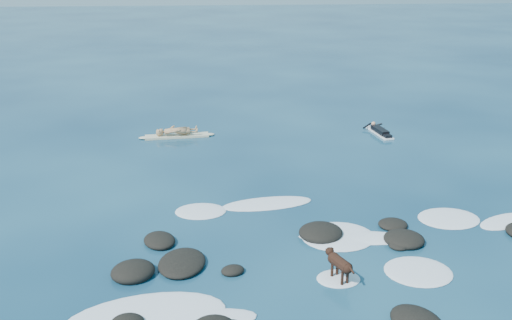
{
  "coord_description": "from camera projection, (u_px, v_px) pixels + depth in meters",
  "views": [
    {
      "loc": [
        -3.23,
        -14.58,
        7.63
      ],
      "look_at": [
        -1.63,
        4.0,
        0.9
      ],
      "focal_mm": 40.0,
      "sensor_mm": 36.0,
      "label": 1
    }
  ],
  "objects": [
    {
      "name": "paddling_surfer_rig",
      "position": [
        380.0,
        131.0,
        25.72
      ],
      "size": [
        0.99,
        2.21,
        0.38
      ],
      "rotation": [
        0.0,
        0.0,
        1.73
      ],
      "color": "white",
      "rests_on": "ground"
    },
    {
      "name": "dog",
      "position": [
        339.0,
        262.0,
        14.01
      ],
      "size": [
        0.62,
        1.13,
        0.76
      ],
      "rotation": [
        0.0,
        0.0,
        1.99
      ],
      "color": "black",
      "rests_on": "ground"
    },
    {
      "name": "reef_rocks",
      "position": [
        287.0,
        270.0,
        14.47
      ],
      "size": [
        12.36,
        6.26,
        0.45
      ],
      "color": "black",
      "rests_on": "ground"
    },
    {
      "name": "standing_surfer_rig",
      "position": [
        176.0,
        121.0,
        25.04
      ],
      "size": [
        3.37,
        0.83,
        1.91
      ],
      "rotation": [
        0.0,
        0.0,
        0.09
      ],
      "color": "beige",
      "rests_on": "ground"
    },
    {
      "name": "breaking_foam",
      "position": [
        355.0,
        262.0,
        14.98
      ],
      "size": [
        14.68,
        7.97,
        0.12
      ],
      "color": "white",
      "rests_on": "ground"
    },
    {
      "name": "ground",
      "position": [
        324.0,
        234.0,
        16.52
      ],
      "size": [
        160.0,
        160.0,
        0.0
      ],
      "primitive_type": "plane",
      "color": "#0A2642",
      "rests_on": "ground"
    }
  ]
}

